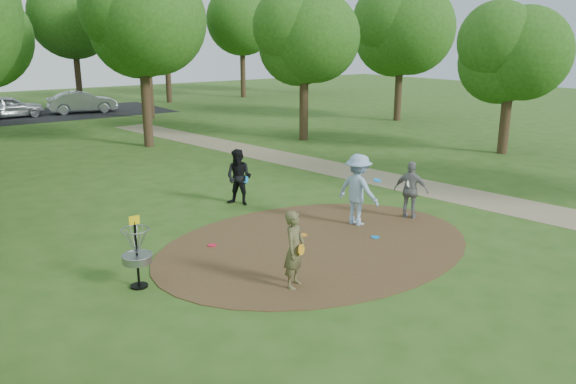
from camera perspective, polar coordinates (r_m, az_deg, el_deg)
ground at (r=14.02m, az=2.94°, el=-5.38°), size 100.00×100.00×0.00m
dirt_clearing at (r=14.02m, az=2.94°, el=-5.34°), size 8.40×8.40×0.02m
footpath at (r=19.80m, az=13.85°, el=0.40°), size 7.55×39.89×0.01m
parking_lot at (r=41.71m, az=-22.10°, el=7.40°), size 14.00×8.00×0.01m
player_observer_with_disc at (r=11.45m, az=0.66°, el=-5.87°), size 0.71×0.64×1.63m
player_throwing_with_disc at (r=15.35m, az=7.13°, el=0.22°), size 1.30×1.38×1.97m
player_walking_with_disc at (r=17.18m, az=-5.00°, el=1.49°), size 1.00×1.06×1.73m
player_waiting_with_disc at (r=16.17m, az=12.39°, el=0.16°), size 0.81×1.04×1.65m
disc_ground_cyan at (r=15.12m, az=0.73°, el=-3.69°), size 0.22×0.22×0.02m
disc_ground_blue at (r=14.62m, az=8.86°, el=-4.56°), size 0.22×0.22×0.02m
disc_ground_red at (r=14.03m, az=-7.71°, el=-5.38°), size 0.22×0.22×0.02m
car_left at (r=40.58m, az=-26.57°, el=7.75°), size 4.33×1.94×1.45m
car_right at (r=41.47m, az=-20.17°, el=8.57°), size 4.66×2.16×1.48m
disc_ground_orange at (r=14.61m, az=1.54°, el=-4.38°), size 0.22×0.22×0.02m
disc_golf_basket at (r=11.82m, az=-15.16°, el=-5.43°), size 0.63×0.63×1.54m
tree_ring at (r=21.48m, az=-13.64°, el=15.60°), size 37.14×45.32×9.03m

